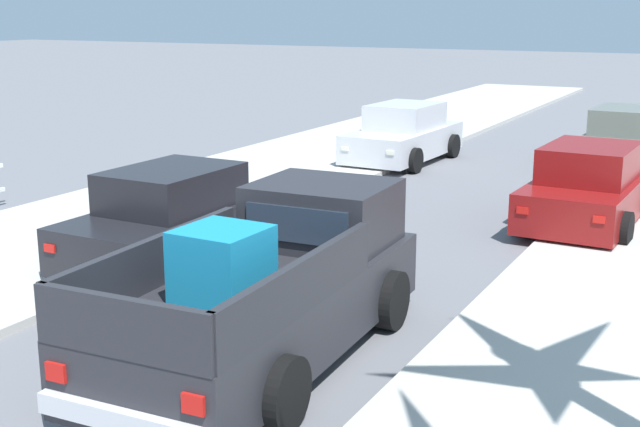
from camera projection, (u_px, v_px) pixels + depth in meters
sidewalk_left at (170, 205)px, 17.16m from camera, size 5.00×60.00×0.12m
curb_left at (214, 212)px, 16.67m from camera, size 0.16×60.00×0.10m
curb_right at (614, 265)px, 13.21m from camera, size 0.16×60.00×0.10m
pickup_truck at (272, 289)px, 9.77m from camera, size 2.38×5.29×1.80m
car_left_near at (404, 135)px, 22.19m from camera, size 2.13×4.31×1.54m
car_left_mid at (589, 188)px, 15.65m from camera, size 2.14×4.31×1.54m
car_right_mid at (176, 218)px, 13.45m from camera, size 2.07×4.28×1.54m
car_left_far at (625, 140)px, 21.31m from camera, size 2.14×4.31×1.54m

